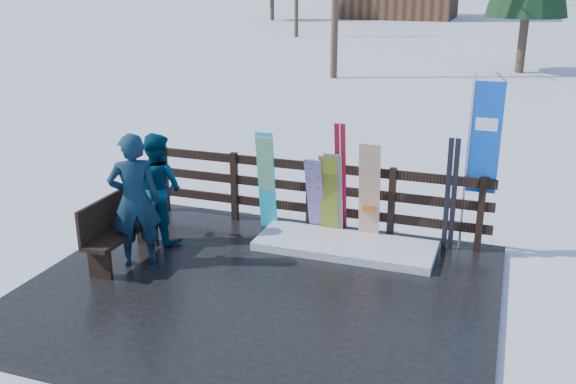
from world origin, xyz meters
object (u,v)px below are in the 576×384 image
at_px(snowboard_0, 267,181).
at_px(person_back, 157,188).
at_px(snowboard_1, 267,183).
at_px(snowboard_3, 315,197).
at_px(rental_flag, 481,144).
at_px(person_front, 134,200).
at_px(bench, 119,226).
at_px(snowboard_5, 369,194).
at_px(snowboard_4, 333,196).
at_px(snowboard_2, 329,197).

relative_size(snowboard_0, person_back, 0.96).
bearing_deg(snowboard_1, snowboard_3, 0.00).
xyz_separation_m(snowboard_0, rental_flag, (3.15, 0.27, 0.80)).
height_order(rental_flag, person_front, rental_flag).
distance_m(snowboard_1, person_back, 1.69).
height_order(bench, snowboard_5, snowboard_5).
bearing_deg(person_back, snowboard_1, -130.72).
bearing_deg(bench, person_back, 79.33).
bearing_deg(person_front, snowboard_0, -160.20).
distance_m(person_front, person_back, 0.87).
bearing_deg(snowboard_3, snowboard_4, -0.00).
height_order(snowboard_0, snowboard_3, snowboard_0).
distance_m(snowboard_1, snowboard_2, 1.02).
relative_size(bench, snowboard_0, 0.93).
relative_size(snowboard_0, snowboard_1, 1.04).
distance_m(snowboard_3, snowboard_4, 0.30).
height_order(rental_flag, person_back, rental_flag).
bearing_deg(snowboard_0, snowboard_1, 0.00).
bearing_deg(snowboard_3, person_back, -156.56).
relative_size(snowboard_1, snowboard_2, 1.15).
bearing_deg(person_front, snowboard_4, -177.95).
bearing_deg(snowboard_2, snowboard_1, 180.00).
bearing_deg(person_front, snowboard_2, -177.08).
bearing_deg(snowboard_0, snowboard_4, 0.00).
bearing_deg(person_front, bench, -39.28).
xyz_separation_m(bench, snowboard_0, (1.55, 1.79, 0.29)).
height_order(snowboard_2, person_back, person_back).
relative_size(snowboard_5, person_back, 0.94).
height_order(snowboard_4, person_front, person_front).
xyz_separation_m(snowboard_3, rental_flag, (2.35, 0.27, 0.97)).
relative_size(snowboard_2, snowboard_5, 0.86).
xyz_separation_m(snowboard_4, rental_flag, (2.06, 0.27, 0.92)).
height_order(snowboard_4, snowboard_5, snowboard_5).
bearing_deg(person_back, bench, 94.32).
bearing_deg(snowboard_2, snowboard_5, 0.00).
height_order(snowboard_1, snowboard_5, snowboard_5).
xyz_separation_m(rental_flag, person_front, (-4.40, -2.07, -0.66)).
xyz_separation_m(snowboard_1, person_front, (-1.25, -1.80, 0.18)).
bearing_deg(person_front, rental_flag, 169.62).
relative_size(snowboard_4, person_front, 0.74).
relative_size(snowboard_3, person_front, 0.70).
height_order(snowboard_3, person_front, person_front).
xyz_separation_m(snowboard_0, person_front, (-1.24, -1.80, 0.14)).
relative_size(bench, person_front, 0.79).
bearing_deg(snowboard_2, person_front, -141.44).
distance_m(snowboard_2, person_back, 2.60).
bearing_deg(snowboard_0, rental_flag, 4.90).
height_order(bench, snowboard_0, snowboard_0).
bearing_deg(snowboard_5, person_back, -162.61).
height_order(snowboard_1, snowboard_4, snowboard_1).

